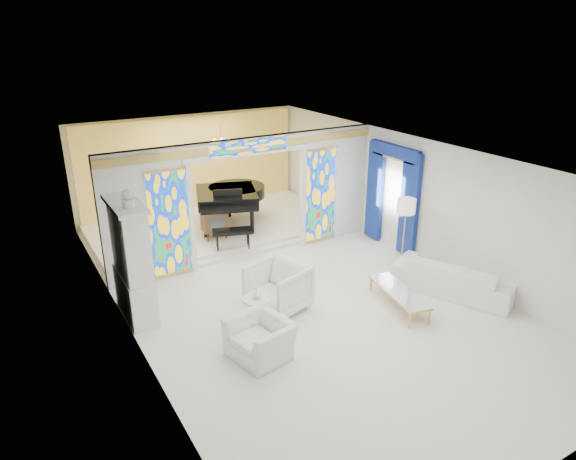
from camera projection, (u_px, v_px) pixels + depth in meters
floor at (291, 288)px, 11.35m from camera, size 12.00×12.00×0.00m
ceiling at (291, 155)px, 10.25m from camera, size 7.00×12.00×0.02m
wall_back at (190, 164)px, 15.61m from camera, size 7.00×0.02×3.00m
wall_front at (553, 383)px, 5.99m from camera, size 7.00×0.02×3.00m
wall_left at (123, 261)px, 9.15m from camera, size 0.02×12.00×3.00m
wall_right at (414, 199)px, 12.45m from camera, size 0.02×12.00×3.00m
partition_wall at (248, 193)px, 12.34m from camera, size 7.00×0.22×3.00m
stained_glass_left at (169, 224)px, 11.43m from camera, size 0.90×0.04×2.40m
stained_glass_right at (321, 196)px, 13.35m from camera, size 0.90×0.04×2.40m
stained_glass_transom at (249, 146)px, 11.83m from camera, size 2.00×0.04×0.34m
alcove_platform at (217, 227)px, 14.60m from camera, size 6.80×3.80×0.18m
gold_curtain_back at (191, 165)px, 15.51m from camera, size 6.70×0.10×2.90m
chandelier at (221, 141)px, 13.71m from camera, size 0.48×0.48×0.30m
blue_drapes at (392, 189)px, 12.94m from camera, size 0.14×1.85×2.65m
china_cabinet at (132, 262)px, 9.88m from camera, size 0.56×1.46×2.72m
armchair_left at (260, 339)px, 8.90m from camera, size 1.12×1.23×0.69m
armchair_right at (278, 288)px, 10.34m from camera, size 1.33×1.31×0.98m
sofa at (454, 277)px, 11.06m from camera, size 1.92×2.72×0.74m
side_table at (257, 309)px, 9.65m from camera, size 0.70×0.70×0.67m
vase at (257, 294)px, 9.53m from camera, size 0.19×0.19×0.18m
coffee_table at (399, 292)px, 10.47m from camera, size 0.84×1.76×0.38m
floor_lamp at (406, 210)px, 11.76m from camera, size 0.53×0.53×1.74m
grand_piano at (231, 195)px, 14.32m from camera, size 2.55×3.19×1.22m
tv_console at (215, 221)px, 13.39m from camera, size 0.68×0.49×0.75m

